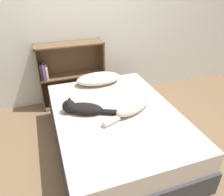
% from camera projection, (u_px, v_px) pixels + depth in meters
% --- Properties ---
extents(ground_plane, '(8.00, 8.00, 0.00)m').
position_uv_depth(ground_plane, '(116.00, 146.00, 2.60)').
color(ground_plane, brown).
extents(wall_back, '(8.00, 0.06, 2.50)m').
position_uv_depth(wall_back, '(84.00, 17.00, 3.07)').
color(wall_back, silver).
rests_on(wall_back, ground_plane).
extents(bed, '(1.33, 1.83, 0.49)m').
position_uv_depth(bed, '(116.00, 130.00, 2.48)').
color(bed, '#333338').
rests_on(bed, ground_plane).
extents(pillow, '(0.60, 0.31, 0.14)m').
position_uv_depth(pillow, '(99.00, 79.00, 2.92)').
color(pillow, beige).
rests_on(pillow, bed).
extents(cat_light, '(0.61, 0.33, 0.15)m').
position_uv_depth(cat_light, '(133.00, 107.00, 2.31)').
color(cat_light, beige).
rests_on(cat_light, bed).
extents(cat_dark, '(0.56, 0.34, 0.16)m').
position_uv_depth(cat_dark, '(82.00, 108.00, 2.32)').
color(cat_dark, black).
rests_on(cat_dark, bed).
extents(bookshelf, '(0.96, 0.26, 0.95)m').
position_uv_depth(bookshelf, '(70.00, 74.00, 3.26)').
color(bookshelf, brown).
rests_on(bookshelf, ground_plane).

